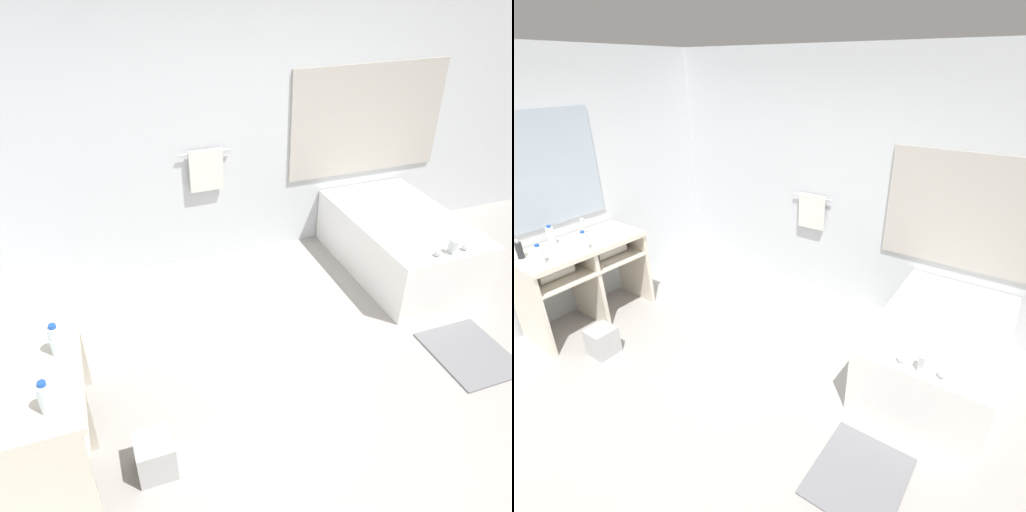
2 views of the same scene
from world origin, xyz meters
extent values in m
plane|color=#A8A39E|center=(0.00, 0.00, 0.00)|extent=(16.00, 16.00, 0.00)
cube|color=silver|center=(0.00, 2.23, 1.35)|extent=(7.40, 0.06, 2.70)
cube|color=#B7B2A8|center=(1.41, 2.19, 1.27)|extent=(1.70, 0.02, 1.10)
cylinder|color=silver|center=(-0.30, 2.16, 1.15)|extent=(0.50, 0.02, 0.02)
cube|color=silver|center=(-0.30, 2.15, 0.98)|extent=(0.32, 0.04, 0.40)
cube|color=silver|center=(-2.23, 0.00, 1.35)|extent=(0.06, 7.40, 2.70)
cube|color=#A3B2C1|center=(-2.19, 0.20, 1.59)|extent=(0.02, 1.10, 1.10)
cube|color=beige|center=(-1.88, 0.20, 0.86)|extent=(0.62, 1.22, 0.05)
cube|color=beige|center=(-1.88, 0.20, 0.63)|extent=(0.59, 1.16, 0.02)
cylinder|color=white|center=(-1.88, 0.39, 0.83)|extent=(0.31, 0.31, 0.12)
cube|color=beige|center=(-1.88, -0.39, 0.42)|extent=(0.57, 0.04, 0.84)
cube|color=beige|center=(-1.88, 0.20, 0.42)|extent=(0.57, 0.04, 0.84)
cube|color=beige|center=(-1.88, 0.80, 0.42)|extent=(0.57, 0.04, 0.84)
cylinder|color=silver|center=(-1.83, -0.10, 0.71)|extent=(0.13, 0.34, 0.13)
cylinder|color=silver|center=(-1.83, 0.51, 0.71)|extent=(0.13, 0.34, 0.13)
cylinder|color=silver|center=(-2.05, 0.39, 0.90)|extent=(0.04, 0.04, 0.02)
cylinder|color=silver|center=(-2.05, 0.39, 0.99)|extent=(0.02, 0.02, 0.16)
cube|color=silver|center=(-2.01, 0.39, 1.06)|extent=(0.07, 0.01, 0.01)
cube|color=white|center=(1.41, 1.39, 0.28)|extent=(0.98, 1.61, 0.57)
ellipsoid|color=white|center=(1.41, 1.39, 0.42)|extent=(0.71, 1.16, 0.30)
cube|color=silver|center=(1.41, 0.68, 0.63)|extent=(0.04, 0.07, 0.12)
sphere|color=silver|center=(1.27, 0.68, 0.60)|extent=(0.06, 0.06, 0.06)
sphere|color=silver|center=(1.55, 0.68, 0.60)|extent=(0.06, 0.06, 0.06)
cylinder|color=white|center=(-2.06, 0.05, 0.98)|extent=(0.07, 0.07, 0.18)
cylinder|color=#1E4CA8|center=(-2.06, 0.05, 1.08)|extent=(0.04, 0.04, 0.02)
cylinder|color=white|center=(-1.72, -0.24, 0.97)|extent=(0.07, 0.07, 0.17)
cylinder|color=#1E4CA8|center=(-1.72, -0.24, 1.07)|extent=(0.04, 0.04, 0.02)
cylinder|color=white|center=(-1.67, 0.16, 0.98)|extent=(0.07, 0.07, 0.18)
cylinder|color=#1E4CA8|center=(-1.67, 0.16, 1.08)|extent=(0.04, 0.04, 0.02)
cylinder|color=#28282D|center=(-1.99, -0.28, 0.97)|extent=(0.06, 0.06, 0.16)
cylinder|color=silver|center=(-1.99, -0.28, 1.06)|extent=(0.03, 0.03, 0.03)
cube|color=#B2B2B2|center=(-1.27, -0.09, 0.13)|extent=(0.23, 0.23, 0.27)
cube|color=slate|center=(1.26, 0.09, 0.01)|extent=(0.58, 0.68, 0.02)
camera|label=1|loc=(-1.35, -2.10, 2.79)|focal=35.00mm
camera|label=2|loc=(1.78, -1.71, 2.49)|focal=28.00mm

